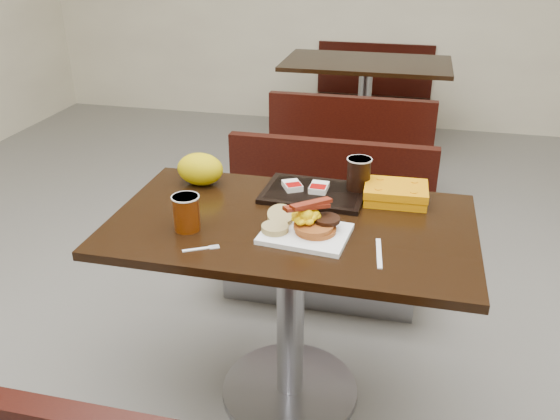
% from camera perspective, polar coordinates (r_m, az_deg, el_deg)
% --- Properties ---
extents(floor, '(6.00, 7.00, 0.01)m').
position_cam_1_polar(floor, '(2.36, 0.97, -17.51)').
color(floor, slate).
rests_on(floor, ground).
extents(table_near, '(1.20, 0.70, 0.75)m').
position_cam_1_polar(table_near, '(2.12, 1.04, -10.16)').
color(table_near, black).
rests_on(table_near, floor).
extents(bench_near_n, '(1.00, 0.46, 0.72)m').
position_cam_1_polar(bench_near_n, '(2.71, 4.17, -1.83)').
color(bench_near_n, black).
rests_on(bench_near_n, floor).
extents(table_far, '(1.20, 0.70, 0.75)m').
position_cam_1_polar(table_far, '(4.47, 8.23, 9.56)').
color(table_far, black).
rests_on(table_far, floor).
extents(bench_far_s, '(1.00, 0.46, 0.72)m').
position_cam_1_polar(bench_far_s, '(3.81, 7.15, 6.46)').
color(bench_far_s, black).
rests_on(bench_far_s, floor).
extents(bench_far_n, '(1.00, 0.46, 0.72)m').
position_cam_1_polar(bench_far_n, '(5.14, 9.02, 11.54)').
color(bench_far_n, black).
rests_on(bench_far_n, floor).
extents(platter, '(0.29, 0.23, 0.02)m').
position_cam_1_polar(platter, '(1.83, 2.52, -2.35)').
color(platter, white).
rests_on(platter, table_near).
extents(pancake_stack, '(0.16, 0.16, 0.03)m').
position_cam_1_polar(pancake_stack, '(1.82, 3.52, -1.74)').
color(pancake_stack, '#A2471B').
rests_on(pancake_stack, platter).
extents(sausage_patty, '(0.09, 0.09, 0.01)m').
position_cam_1_polar(sausage_patty, '(1.83, 4.64, -0.92)').
color(sausage_patty, black).
rests_on(sausage_patty, pancake_stack).
extents(scrambled_eggs, '(0.11, 0.10, 0.05)m').
position_cam_1_polar(scrambled_eggs, '(1.81, 2.54, -0.62)').
color(scrambled_eggs, '#FFE405').
rests_on(scrambled_eggs, pancake_stack).
extents(bacon_strips, '(0.17, 0.16, 0.01)m').
position_cam_1_polar(bacon_strips, '(1.80, 2.66, 0.40)').
color(bacon_strips, '#461205').
rests_on(bacon_strips, scrambled_eggs).
extents(muffin_bottom, '(0.11, 0.11, 0.02)m').
position_cam_1_polar(muffin_bottom, '(1.82, -0.50, -1.79)').
color(muffin_bottom, tan).
rests_on(muffin_bottom, platter).
extents(muffin_top, '(0.10, 0.10, 0.05)m').
position_cam_1_polar(muffin_top, '(1.88, 0.06, -0.55)').
color(muffin_top, tan).
rests_on(muffin_top, platter).
extents(coffee_cup_near, '(0.09, 0.09, 0.12)m').
position_cam_1_polar(coffee_cup_near, '(1.87, -9.19, -0.29)').
color(coffee_cup_near, '#7C3004').
rests_on(coffee_cup_near, table_near).
extents(fork, '(0.11, 0.07, 0.00)m').
position_cam_1_polar(fork, '(1.77, -8.29, -3.85)').
color(fork, white).
rests_on(fork, table_near).
extents(knife, '(0.03, 0.18, 0.00)m').
position_cam_1_polar(knife, '(1.76, 9.71, -4.21)').
color(knife, white).
rests_on(knife, table_near).
extents(condiment_ketchup, '(0.05, 0.05, 0.01)m').
position_cam_1_polar(condiment_ketchup, '(2.00, 1.63, 0.25)').
color(condiment_ketchup, '#8C0504').
rests_on(condiment_ketchup, table_near).
extents(tray, '(0.37, 0.27, 0.02)m').
position_cam_1_polar(tray, '(2.11, 3.35, 1.68)').
color(tray, black).
rests_on(tray, table_near).
extents(hashbrown_sleeve_left, '(0.09, 0.10, 0.02)m').
position_cam_1_polar(hashbrown_sleeve_left, '(2.12, 1.22, 2.41)').
color(hashbrown_sleeve_left, silver).
rests_on(hashbrown_sleeve_left, tray).
extents(hashbrown_sleeve_right, '(0.06, 0.09, 0.02)m').
position_cam_1_polar(hashbrown_sleeve_right, '(2.10, 3.85, 2.21)').
color(hashbrown_sleeve_right, silver).
rests_on(hashbrown_sleeve_right, tray).
extents(coffee_cup_far, '(0.09, 0.09, 0.12)m').
position_cam_1_polar(coffee_cup_far, '(2.12, 7.75, 3.55)').
color(coffee_cup_far, black).
rests_on(coffee_cup_far, tray).
extents(clamshell, '(0.23, 0.17, 0.06)m').
position_cam_1_polar(clamshell, '(2.09, 11.31, 1.62)').
color(clamshell, '#D17D03').
rests_on(clamshell, table_near).
extents(paper_bag, '(0.19, 0.14, 0.12)m').
position_cam_1_polar(paper_bag, '(2.20, -7.86, 4.01)').
color(paper_bag, '#CCB806').
rests_on(paper_bag, table_near).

